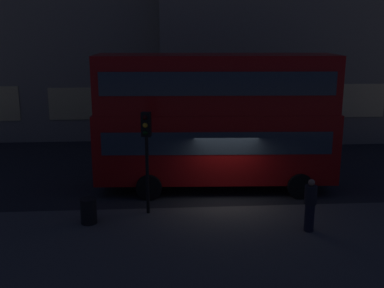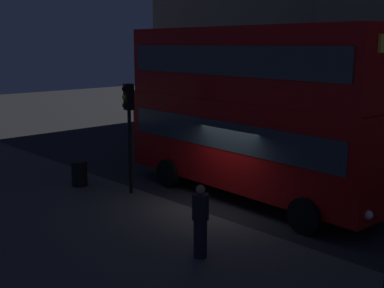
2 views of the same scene
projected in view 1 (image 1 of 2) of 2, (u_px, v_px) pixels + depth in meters
The scene contains 7 objects.
ground_plane at pixel (226, 201), 18.40m from camera, with size 80.00×80.00×0.00m, color #232326.
sidewalk_slab at pixel (251, 262), 13.40m from camera, with size 44.00×8.44×0.12m, color #4C4944.
building_plain_facade at pixel (277, 0), 29.84m from camera, with size 15.08×9.98×16.82m.
double_decker_bus at pixel (215, 116), 19.05m from camera, with size 9.98×3.13×5.61m.
traffic_light_near_kerb at pixel (146, 141), 16.21m from camera, with size 0.37×0.39×3.69m.
pedestrian at pixel (310, 205), 15.16m from camera, with size 0.40×0.40×1.78m.
litter_bin at pixel (89, 211), 15.88m from camera, with size 0.55×0.55×0.88m, color black.
Camera 1 is at (-2.53, -17.20, 6.59)m, focal length 43.66 mm.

